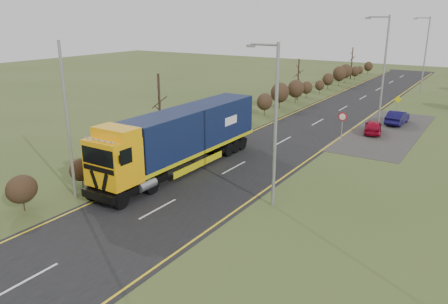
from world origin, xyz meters
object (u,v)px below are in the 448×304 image
Objects in this scene: lorry at (182,136)px; car_red_hatchback at (373,127)px; streetlight_near at (274,120)px; speed_sign at (342,121)px; car_blue_sedan at (397,117)px.

lorry reaches higher than car_red_hatchback.
lorry is 18.86m from car_red_hatchback.
streetlight_near is at bearing 74.56° from car_red_hatchback.
streetlight_near reaches higher than speed_sign.
car_red_hatchback is 4.80m from speed_sign.
streetlight_near is at bearing 88.36° from car_blue_sedan.
car_red_hatchback is 4.94m from car_blue_sedan.
lorry is 8.35m from streetlight_near.
car_blue_sedan reaches higher than car_red_hatchback.
streetlight_near is (-0.74, -18.76, 4.25)m from car_red_hatchback.
lorry reaches higher than car_blue_sedan.
speed_sign is at bearing 60.50° from lorry.
lorry is at bearing 68.91° from car_blue_sedan.
streetlight_near is at bearing -14.52° from lorry.
speed_sign reaches higher than car_red_hatchback.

